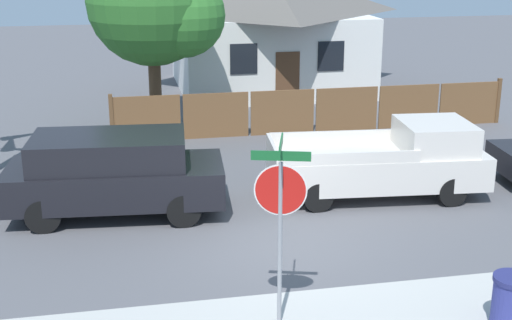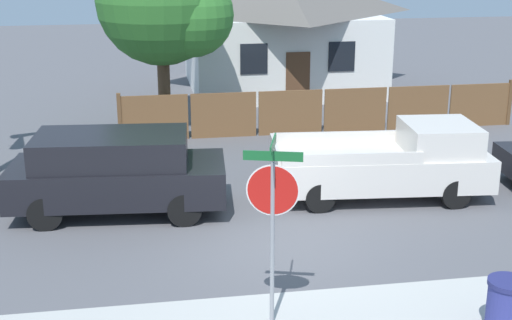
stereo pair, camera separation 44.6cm
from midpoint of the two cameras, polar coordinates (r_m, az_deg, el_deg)
ground_plane at (r=14.64m, az=1.26°, el=-6.80°), size 80.00×80.00×0.00m
wooden_fence at (r=22.82m, az=4.17°, el=3.95°), size 12.86×0.12×1.51m
house at (r=29.56m, az=0.51°, el=10.60°), size 7.88×7.47×4.82m
oak_tree at (r=22.86m, az=-8.40°, el=12.24°), size 4.26×4.06×6.14m
red_suv at (r=16.22m, az=-12.06°, el=-0.96°), size 4.93×2.42×1.84m
orange_pickup at (r=17.32m, az=9.68°, el=-0.12°), size 5.26×2.39×1.80m
stop_sign at (r=10.99m, az=0.80°, el=-3.39°), size 0.89×0.80×3.10m
trash_bin at (r=12.19m, az=18.80°, el=-10.70°), size 0.67×0.67×0.89m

